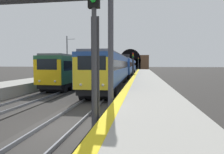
# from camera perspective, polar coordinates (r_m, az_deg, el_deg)

# --- Properties ---
(ground_plane) EXTENTS (320.00, 320.00, 0.00)m
(ground_plane) POSITION_cam_1_polar(r_m,az_deg,el_deg) (9.13, -14.74, -14.21)
(ground_plane) COLOR #302D2B
(platform_right) EXTENTS (112.00, 3.66, 0.98)m
(platform_right) POSITION_cam_1_polar(r_m,az_deg,el_deg) (8.29, 11.68, -12.47)
(platform_right) COLOR #9E9B93
(platform_right) RESTS_ON ground_plane
(platform_right_edge_strip) EXTENTS (112.00, 0.50, 0.01)m
(platform_right_edge_strip) POSITION_cam_1_polar(r_m,az_deg,el_deg) (8.23, 0.56, -8.93)
(platform_right_edge_strip) COLOR yellow
(platform_right_edge_strip) RESTS_ON platform_right
(track_main_line) EXTENTS (160.00, 2.71, 0.21)m
(track_main_line) POSITION_cam_1_polar(r_m,az_deg,el_deg) (9.11, -14.74, -13.96)
(track_main_line) COLOR #383533
(track_main_line) RESTS_ON ground_plane
(train_main_approaching) EXTENTS (55.71, 3.05, 4.74)m
(train_main_approaching) POSITION_cam_1_polar(r_m,az_deg,el_deg) (40.94, 3.79, 3.04)
(train_main_approaching) COLOR #264C99
(train_main_approaching) RESTS_ON ground_plane
(train_adjacent_platform) EXTENTS (40.01, 2.85, 3.74)m
(train_adjacent_platform) POSITION_cam_1_polar(r_m,az_deg,el_deg) (37.18, -4.18, 2.85)
(train_adjacent_platform) COLOR #235638
(train_adjacent_platform) RESTS_ON ground_plane
(railway_signal_near) EXTENTS (0.39, 0.38, 5.69)m
(railway_signal_near) POSITION_cam_1_polar(r_m,az_deg,el_deg) (6.72, -5.12, 9.01)
(railway_signal_near) COLOR #38383D
(railway_signal_near) RESTS_ON ground_plane
(railway_signal_mid) EXTENTS (0.39, 0.38, 4.78)m
(railway_signal_mid) POSITION_cam_1_polar(r_m,az_deg,el_deg) (34.72, 6.07, 4.04)
(railway_signal_mid) COLOR #38383D
(railway_signal_mid) RESTS_ON ground_plane
(railway_signal_far) EXTENTS (0.39, 0.38, 5.44)m
(railway_signal_far) POSITION_cam_1_polar(r_m,az_deg,el_deg) (82.44, 7.59, 4.18)
(railway_signal_far) COLOR #38383D
(railway_signal_far) RESTS_ON ground_plane
(overhead_signal_gantry) EXTENTS (0.70, 8.87, 6.95)m
(overhead_signal_gantry) POSITION_cam_1_polar(r_m,az_deg,el_deg) (11.81, -22.29, 15.66)
(overhead_signal_gantry) COLOR #3F3F47
(overhead_signal_gantry) RESTS_ON ground_plane
(tunnel_portal) EXTENTS (2.70, 18.31, 10.25)m
(tunnel_portal) POSITION_cam_1_polar(r_m,az_deg,el_deg) (100.32, 5.33, 4.30)
(tunnel_portal) COLOR brown
(tunnel_portal) RESTS_ON ground_plane
(catenary_mast_near) EXTENTS (0.22, 1.74, 8.11)m
(catenary_mast_near) POSITION_cam_1_polar(r_m,az_deg,el_deg) (39.53, -12.77, 5.73)
(catenary_mast_near) COLOR #595B60
(catenary_mast_near) RESTS_ON ground_plane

